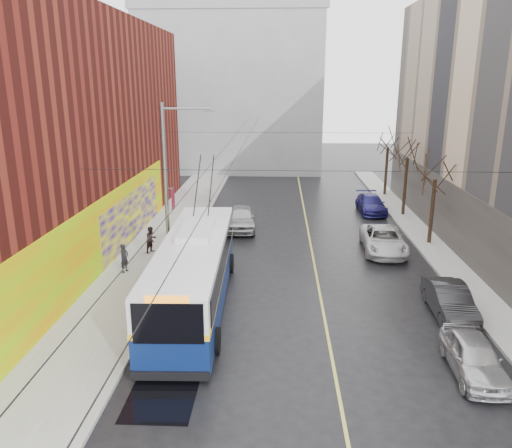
# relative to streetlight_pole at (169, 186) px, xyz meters

# --- Properties ---
(ground) EXTENTS (140.00, 140.00, 0.00)m
(ground) POSITION_rel_streetlight_pole_xyz_m (6.14, -10.00, -4.85)
(ground) COLOR black
(ground) RESTS_ON ground
(sidewalk_left) EXTENTS (4.00, 60.00, 0.15)m
(sidewalk_left) POSITION_rel_streetlight_pole_xyz_m (-1.86, 2.00, -4.77)
(sidewalk_left) COLOR gray
(sidewalk_left) RESTS_ON ground
(sidewalk_right) EXTENTS (2.00, 60.00, 0.15)m
(sidewalk_right) POSITION_rel_streetlight_pole_xyz_m (15.14, 2.00, -4.77)
(sidewalk_right) COLOR gray
(sidewalk_right) RESTS_ON ground
(lane_line) EXTENTS (0.12, 50.00, 0.01)m
(lane_line) POSITION_rel_streetlight_pole_xyz_m (7.64, 4.00, -4.84)
(lane_line) COLOR #BFB74C
(lane_line) RESTS_ON ground
(building_left) EXTENTS (12.11, 36.00, 14.00)m
(building_left) POSITION_rel_streetlight_pole_xyz_m (-9.85, 3.99, 2.14)
(building_left) COLOR #571611
(building_left) RESTS_ON ground
(building_far) EXTENTS (20.50, 12.10, 18.00)m
(building_far) POSITION_rel_streetlight_pole_xyz_m (0.14, 34.99, 4.17)
(building_far) COLOR gray
(building_far) RESTS_ON ground
(streetlight_pole) EXTENTS (2.65, 0.60, 9.00)m
(streetlight_pole) POSITION_rel_streetlight_pole_xyz_m (0.00, 0.00, 0.00)
(streetlight_pole) COLOR slate
(streetlight_pole) RESTS_ON ground
(catenary_wires) EXTENTS (18.00, 60.00, 0.22)m
(catenary_wires) POSITION_rel_streetlight_pole_xyz_m (3.60, 4.77, 1.40)
(catenary_wires) COLOR black
(tree_near) EXTENTS (3.20, 3.20, 6.40)m
(tree_near) POSITION_rel_streetlight_pole_xyz_m (15.14, 6.00, 0.13)
(tree_near) COLOR black
(tree_near) RESTS_ON ground
(tree_mid) EXTENTS (3.20, 3.20, 6.68)m
(tree_mid) POSITION_rel_streetlight_pole_xyz_m (15.14, 13.00, 0.41)
(tree_mid) COLOR black
(tree_mid) RESTS_ON ground
(tree_far) EXTENTS (3.20, 3.20, 6.57)m
(tree_far) POSITION_rel_streetlight_pole_xyz_m (15.14, 20.00, 0.30)
(tree_far) COLOR black
(tree_far) RESTS_ON ground
(puddle) EXTENTS (2.22, 3.19, 0.01)m
(puddle) POSITION_rel_streetlight_pole_xyz_m (1.82, -10.39, -4.84)
(puddle) COLOR black
(puddle) RESTS_ON ground
(pigeons_flying) EXTENTS (4.47, 0.84, 0.66)m
(pigeons_flying) POSITION_rel_streetlight_pole_xyz_m (3.97, -0.80, 2.70)
(pigeons_flying) COLOR slate
(trolleybus) EXTENTS (3.29, 12.89, 6.06)m
(trolleybus) POSITION_rel_streetlight_pole_xyz_m (1.78, -3.60, -3.16)
(trolleybus) COLOR #0A1A4D
(trolleybus) RESTS_ON ground
(parked_car_a) EXTENTS (1.73, 4.03, 1.36)m
(parked_car_a) POSITION_rel_streetlight_pole_xyz_m (12.49, -8.69, -4.17)
(parked_car_a) COLOR #B2B3B7
(parked_car_a) RESTS_ON ground
(parked_car_b) EXTENTS (1.55, 4.28, 1.40)m
(parked_car_b) POSITION_rel_streetlight_pole_xyz_m (13.14, -4.07, -4.15)
(parked_car_b) COLOR black
(parked_car_b) RESTS_ON ground
(parked_car_c) EXTENTS (2.68, 5.37, 1.46)m
(parked_car_c) POSITION_rel_streetlight_pole_xyz_m (11.94, 4.50, -4.12)
(parked_car_c) COLOR silver
(parked_car_c) RESTS_ON ground
(parked_car_d) EXTENTS (2.02, 4.76, 1.37)m
(parked_car_d) POSITION_rel_streetlight_pole_xyz_m (12.86, 13.99, -4.16)
(parked_car_d) COLOR navy
(parked_car_d) RESTS_ON ground
(following_car) EXTENTS (2.22, 4.86, 1.61)m
(following_car) POSITION_rel_streetlight_pole_xyz_m (2.99, 8.88, -4.04)
(following_car) COLOR #A5A4A9
(following_car) RESTS_ON ground
(pedestrian_a) EXTENTS (0.55, 0.66, 1.54)m
(pedestrian_a) POSITION_rel_streetlight_pole_xyz_m (-2.60, 0.07, -3.93)
(pedestrian_a) COLOR black
(pedestrian_a) RESTS_ON sidewalk_left
(pedestrian_b) EXTENTS (0.90, 0.97, 1.59)m
(pedestrian_b) POSITION_rel_streetlight_pole_xyz_m (-1.94, 3.27, -3.90)
(pedestrian_b) COLOR black
(pedestrian_b) RESTS_ON sidewalk_left
(pedestrian_c) EXTENTS (1.18, 1.27, 1.71)m
(pedestrian_c) POSITION_rel_streetlight_pole_xyz_m (-0.36, -0.07, -3.84)
(pedestrian_c) COLOR black
(pedestrian_c) RESTS_ON sidewalk_left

